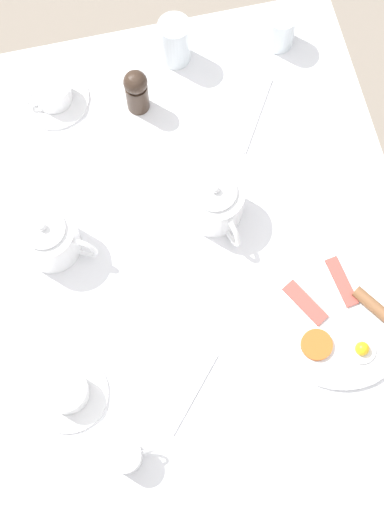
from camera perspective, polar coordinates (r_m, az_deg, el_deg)
ground_plane at (r=2.22m, az=0.00°, el=-6.20°), size 8.00×8.00×0.00m
table at (r=1.55m, az=0.00°, el=-1.04°), size 0.92×1.16×0.76m
breakfast_plate at (r=1.47m, az=11.81°, el=-4.95°), size 0.29×0.29×0.04m
teapot_near at (r=1.47m, az=-11.38°, el=1.44°), size 0.19×0.12×0.13m
teapot_far at (r=1.47m, az=1.82°, el=4.34°), size 0.12×0.21×0.13m
teacup_with_saucer_left at (r=1.42m, az=-9.96°, el=-10.67°), size 0.15×0.15×0.06m
teacup_with_saucer_right at (r=1.65m, az=-11.09°, el=12.59°), size 0.15×0.15×0.06m
water_glass_tall at (r=1.65m, az=-1.41°, el=16.78°), size 0.07×0.07×0.12m
water_glass_short at (r=1.69m, az=7.06°, el=17.59°), size 0.07×0.07×0.09m
creamer_jug at (r=1.39m, az=-5.26°, el=-15.68°), size 0.09×0.06×0.07m
salt_grinder at (r=1.58m, az=-4.46°, el=13.06°), size 0.05×0.05×0.12m
fork_by_plate at (r=1.42m, az=0.09°, el=-10.93°), size 0.13×0.14×0.00m
knife_by_plate at (r=1.62m, az=5.17°, el=11.14°), size 0.12×0.17×0.00m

